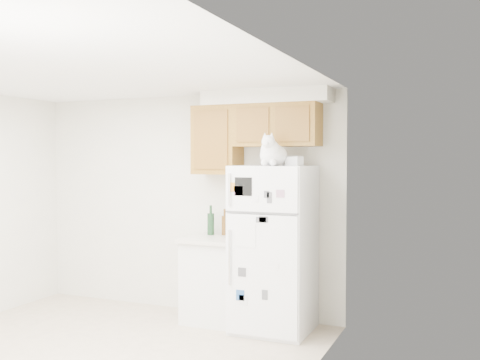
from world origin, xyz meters
The scene contains 8 objects.
room_shell centered at (0.12, 0.24, 1.67)m, with size 3.84×4.04×2.52m.
refrigerator centered at (1.24, 1.61, 0.85)m, with size 0.76×0.78×1.70m.
base_counter centered at (0.55, 1.68, 0.46)m, with size 0.64×0.64×0.92m.
cat centered at (1.27, 1.46, 1.82)m, with size 0.32×0.47×0.33m.
storage_box_back centered at (1.39, 1.75, 1.75)m, with size 0.18×0.13×0.10m, color white.
storage_box_front centered at (1.47, 1.55, 1.74)m, with size 0.15×0.11×0.09m, color white.
bottle_green centered at (0.42, 1.82, 1.09)m, with size 0.08×0.08×0.33m, color #19381E, non-canonical shape.
bottle_amber centered at (0.57, 1.87, 1.07)m, with size 0.07×0.07×0.29m, color #593814, non-canonical shape.
Camera 1 is at (3.13, -3.80, 1.77)m, focal length 42.00 mm.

